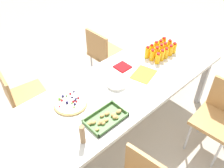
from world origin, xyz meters
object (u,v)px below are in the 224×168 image
at_px(juice_bottle_13, 162,55).
at_px(napkin_stack, 122,67).
at_px(party_table, 118,91).
at_px(juice_bottle_10, 174,48).
at_px(juice_bottle_3, 151,50).
at_px(chair_near_right, 21,95).
at_px(plate_stack, 117,84).
at_px(juice_bottle_1, 160,45).
at_px(snack_tray, 106,118).
at_px(juice_bottle_0, 163,43).
at_px(chair_near_left, 104,52).
at_px(juice_bottle_4, 147,52).
at_px(fruit_pizza, 71,103).
at_px(juice_bottle_11, 170,50).
at_px(juice_bottle_6, 165,48).
at_px(juice_bottle_12, 166,53).
at_px(juice_bottle_5, 169,46).
at_px(juice_bottle_2, 156,47).
at_px(juice_bottle_7, 161,50).
at_px(cardboard_tube, 82,134).
at_px(paper_folder, 144,74).
at_px(juice_bottle_8, 157,53).
at_px(juice_bottle_9, 152,55).
at_px(juice_bottle_14, 158,58).
at_px(chair_far_left, 219,114).

relative_size(juice_bottle_13, napkin_stack, 0.92).
distance_m(party_table, juice_bottle_10, 0.90).
bearing_deg(juice_bottle_3, chair_near_right, -26.49).
bearing_deg(plate_stack, juice_bottle_1, -172.11).
height_order(juice_bottle_13, snack_tray, juice_bottle_13).
distance_m(juice_bottle_0, plate_stack, 0.89).
height_order(party_table, chair_near_left, chair_near_left).
relative_size(juice_bottle_4, fruit_pizza, 0.48).
relative_size(juice_bottle_3, juice_bottle_11, 1.07).
relative_size(juice_bottle_0, juice_bottle_3, 0.99).
bearing_deg(juice_bottle_3, fruit_pizza, 0.60).
bearing_deg(chair_near_left, plate_stack, -35.42).
height_order(chair_near_right, snack_tray, chair_near_right).
bearing_deg(juice_bottle_1, chair_near_left, -66.78).
bearing_deg(juice_bottle_6, napkin_stack, -12.77).
bearing_deg(juice_bottle_12, juice_bottle_0, -134.25).
bearing_deg(juice_bottle_5, juice_bottle_2, -29.72).
xyz_separation_m(juice_bottle_7, juice_bottle_10, (-0.16, 0.07, -0.01)).
distance_m(juice_bottle_0, cardboard_tube, 1.59).
bearing_deg(cardboard_tube, paper_folder, -166.63).
bearing_deg(juice_bottle_4, juice_bottle_2, -178.45).
bearing_deg(cardboard_tube, juice_bottle_8, -165.41).
xyz_separation_m(juice_bottle_4, juice_bottle_8, (-0.08, 0.07, -0.00)).
height_order(plate_stack, napkin_stack, plate_stack).
height_order(chair_near_left, juice_bottle_0, juice_bottle_0).
xyz_separation_m(juice_bottle_1, juice_bottle_6, (0.01, 0.07, -0.00)).
distance_m(chair_near_left, juice_bottle_11, 0.93).
height_order(juice_bottle_9, napkin_stack, juice_bottle_9).
distance_m(juice_bottle_2, juice_bottle_7, 0.08).
bearing_deg(juice_bottle_12, juice_bottle_2, -91.95).
relative_size(juice_bottle_1, juice_bottle_14, 1.02).
xyz_separation_m(party_table, plate_stack, (-0.01, -0.02, 0.07)).
relative_size(chair_far_left, cardboard_tube, 4.55).
bearing_deg(cardboard_tube, juice_bottle_9, -164.54).
bearing_deg(juice_bottle_2, juice_bottle_12, 88.05).
bearing_deg(juice_bottle_13, juice_bottle_5, -163.30).
bearing_deg(party_table, chair_near_left, -123.04).
distance_m(juice_bottle_6, paper_folder, 0.50).
bearing_deg(napkin_stack, fruit_pizza, 5.13).
bearing_deg(chair_far_left, juice_bottle_13, -6.49).
relative_size(party_table, juice_bottle_10, 18.72).
relative_size(juice_bottle_2, juice_bottle_5, 1.01).
bearing_deg(juice_bottle_11, juice_bottle_3, -43.36).
xyz_separation_m(napkin_stack, paper_folder, (-0.07, 0.24, -0.00)).
bearing_deg(chair_far_left, juice_bottle_4, -1.29).
bearing_deg(juice_bottle_5, juice_bottle_11, 45.52).
relative_size(party_table, juice_bottle_2, 17.03).
height_order(chair_near_right, juice_bottle_0, juice_bottle_0).
distance_m(party_table, juice_bottle_6, 0.83).
relative_size(juice_bottle_3, juice_bottle_14, 1.07).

